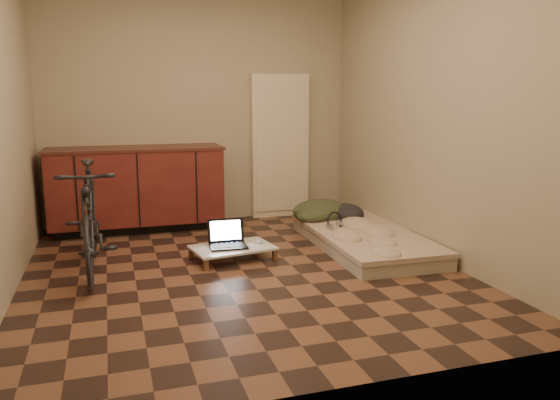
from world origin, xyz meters
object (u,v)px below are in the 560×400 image
object	(u,v)px
bicycle	(89,213)
futon	(364,239)
laptop	(227,240)
lap_desk	(233,248)

from	to	relation	value
bicycle	futon	world-z (taller)	bicycle
bicycle	laptop	size ratio (longest dim) A/B	4.59
lap_desk	futon	bearing A→B (deg)	-9.04
futon	laptop	size ratio (longest dim) A/B	5.47
laptop	bicycle	bearing A→B (deg)	-174.96
bicycle	laptop	xyz separation A→B (m)	(1.16, 0.04, -0.34)
bicycle	futon	distance (m)	2.54
bicycle	lap_desk	size ratio (longest dim) A/B	2.03
futon	laptop	xyz separation A→B (m)	(-1.34, 0.03, 0.09)
futon	lap_desk	world-z (taller)	futon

